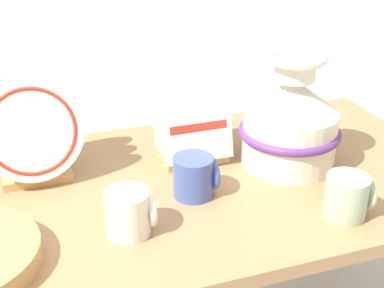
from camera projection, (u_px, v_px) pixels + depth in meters
name	position (u px, v px, depth m)	size (l,w,h in m)	color
display_table	(192.00, 208.00, 1.41)	(1.43, 0.76, 0.69)	#9E754C
ceramic_vase	(291.00, 120.00, 1.42)	(0.27, 0.27, 0.31)	silver
dish_rack_round_plates	(32.00, 135.00, 1.35)	(0.26, 0.19, 0.28)	tan
dish_rack_square_plates	(191.00, 129.00, 1.47)	(0.19, 0.17, 0.21)	tan
mug_sage_glaze	(348.00, 196.00, 1.22)	(0.11, 0.10, 0.10)	#9EB28E
mug_cobalt_glaze	(195.00, 176.00, 1.30)	(0.11, 0.10, 0.10)	#42569E
mug_cream_glaze	(130.00, 212.00, 1.16)	(0.11, 0.10, 0.10)	silver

